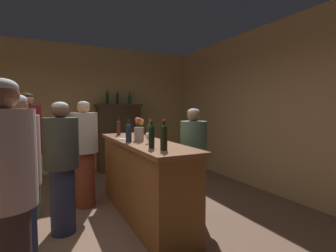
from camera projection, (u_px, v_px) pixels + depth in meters
The scene contains 23 objects.
floor at pixel (107, 236), 2.96m from camera, with size 8.66×8.66×0.00m, color brown.
wall_back at pixel (72, 109), 5.87m from camera, with size 6.01×0.12×2.98m, color tan.
wall_right at pixel (284, 109), 4.20m from camera, with size 0.12×6.78×2.98m, color tan.
bar_counter at pixel (143, 178), 3.46m from camera, with size 0.61×2.31×1.06m.
display_cabinet at pixel (119, 136), 6.08m from camera, with size 1.08×0.47×1.60m.
wine_bottle_riesling at pixel (119, 127), 4.13m from camera, with size 0.06×0.06×0.30m.
wine_bottle_chardonnay at pixel (152, 135), 2.78m from camera, with size 0.07×0.07×0.31m.
wine_bottle_rose at pixel (129, 132), 3.28m from camera, with size 0.08×0.08×0.29m.
wine_bottle_syrah at pixel (150, 130), 3.69m from camera, with size 0.07×0.07×0.29m.
wine_bottle_merlot at pixel (164, 136), 2.64m from camera, with size 0.08×0.08×0.32m.
wine_glass_front at pixel (141, 130), 3.96m from camera, with size 0.07×0.07×0.14m.
wine_glass_mid at pixel (148, 136), 3.15m from camera, with size 0.08×0.08×0.14m.
flower_arrangement at pixel (139, 131), 3.42m from camera, with size 0.14×0.16×0.32m.
cheese_plate at pixel (123, 139), 3.54m from camera, with size 0.15×0.15×0.01m, color white.
display_bottle_left at pixel (107, 98), 5.90m from camera, with size 0.07×0.07×0.33m.
display_bottle_midleft at pixel (117, 98), 6.01m from camera, with size 0.07×0.07×0.33m.
display_bottle_center at pixel (130, 99), 6.15m from camera, with size 0.08×0.08×0.29m.
patron_by_cabinet at pixel (7, 197), 1.62m from camera, with size 0.37×0.37×1.70m.
patron_in_navy at pixel (19, 177), 2.22m from camera, with size 0.37×0.37×1.63m.
patron_tall at pixel (29, 150), 3.39m from camera, with size 0.36×0.36×1.71m.
patron_in_grey at pixel (85, 150), 3.79m from camera, with size 0.40×0.40×1.61m.
patron_near_entrance at pixel (62, 163), 2.97m from camera, with size 0.40×0.40×1.58m.
bartender at pixel (193, 159), 3.42m from camera, with size 0.36×0.36×1.50m.
Camera 1 is at (-0.65, -2.87, 1.51)m, focal length 26.74 mm.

